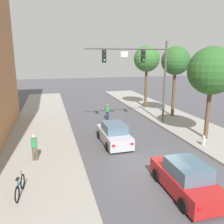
# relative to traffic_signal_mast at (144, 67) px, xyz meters

# --- Properties ---
(ground_plane) EXTENTS (120.00, 120.00, 0.00)m
(ground_plane) POSITION_rel_traffic_signal_mast_xyz_m (-2.47, -8.61, -5.38)
(ground_plane) COLOR #4C4C51
(sidewalk_left) EXTENTS (5.00, 60.00, 0.15)m
(sidewalk_left) POSITION_rel_traffic_signal_mast_xyz_m (-8.97, -8.61, -5.31)
(sidewalk_left) COLOR #99968E
(sidewalk_left) RESTS_ON ground
(traffic_signal_mast) EXTENTS (7.40, 0.38, 7.50)m
(traffic_signal_mast) POSITION_rel_traffic_signal_mast_xyz_m (0.00, 0.00, 0.00)
(traffic_signal_mast) COLOR #514C47
(traffic_signal_mast) RESTS_ON sidewalk_right
(car_lead_silver) EXTENTS (1.88, 4.26, 1.60)m
(car_lead_silver) POSITION_rel_traffic_signal_mast_xyz_m (-3.75, -3.70, -4.66)
(car_lead_silver) COLOR #B7B7BC
(car_lead_silver) RESTS_ON ground
(car_following_red) EXTENTS (1.89, 4.27, 1.60)m
(car_following_red) POSITION_rel_traffic_signal_mast_xyz_m (-2.24, -10.75, -4.66)
(car_following_red) COLOR #B21E1E
(car_following_red) RESTS_ON ground
(pedestrian_sidewalk_left_walker) EXTENTS (0.36, 0.22, 1.64)m
(pedestrian_sidewalk_left_walker) POSITION_rel_traffic_signal_mast_xyz_m (-9.22, -5.52, -4.32)
(pedestrian_sidewalk_left_walker) COLOR brown
(pedestrian_sidewalk_left_walker) RESTS_ON sidewalk_left
(pedestrian_crossing_road) EXTENTS (0.36, 0.22, 1.64)m
(pedestrian_crossing_road) POSITION_rel_traffic_signal_mast_xyz_m (-2.60, 2.92, -4.47)
(pedestrian_crossing_road) COLOR #232847
(pedestrian_crossing_road) RESTS_ON ground
(bicycle_leaning) EXTENTS (0.26, 1.77, 0.98)m
(bicycle_leaning) POSITION_rel_traffic_signal_mast_xyz_m (-9.69, -9.16, -4.84)
(bicycle_leaning) COLOR black
(bicycle_leaning) RESTS_ON sidewalk_left
(fire_hydrant) EXTENTS (0.48, 0.24, 0.72)m
(fire_hydrant) POSITION_rel_traffic_signal_mast_xyz_m (2.24, -6.01, -4.87)
(fire_hydrant) COLOR #B2B2B7
(fire_hydrant) RESTS_ON sidewalk_right
(street_tree_nearest) EXTENTS (3.48, 3.48, 6.89)m
(street_tree_nearest) POSITION_rel_traffic_signal_mast_xyz_m (3.32, -4.79, -0.11)
(street_tree_nearest) COLOR brown
(street_tree_nearest) RESTS_ON sidewalk_right
(street_tree_second) EXTENTS (2.88, 2.88, 7.19)m
(street_tree_second) POSITION_rel_traffic_signal_mast_xyz_m (4.37, 2.18, 0.46)
(street_tree_second) COLOR brown
(street_tree_second) RESTS_ON sidewalk_right
(street_tree_third) EXTENTS (3.07, 3.07, 7.44)m
(street_tree_third) POSITION_rel_traffic_signal_mast_xyz_m (3.28, 6.94, 0.62)
(street_tree_third) COLOR brown
(street_tree_third) RESTS_ON sidewalk_right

